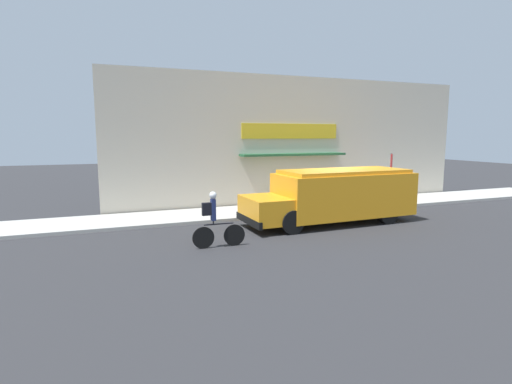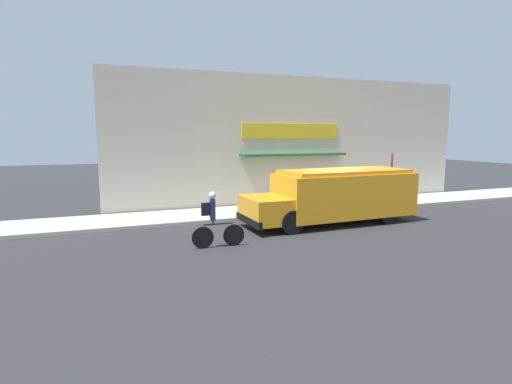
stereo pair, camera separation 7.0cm
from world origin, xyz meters
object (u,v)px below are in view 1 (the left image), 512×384
Objects in this scene: school_bus at (335,195)px; trash_bin at (309,194)px; stop_sign_post at (391,170)px; cyclist at (215,220)px.

school_bus is 3.48m from trash_bin.
school_bus is at bearing -154.12° from stop_sign_post.
stop_sign_post is (9.15, 3.60, 0.87)m from cyclist.
cyclist is 7.62m from trash_bin.
school_bus is at bearing -103.05° from trash_bin.
stop_sign_post reaches higher than trash_bin.
stop_sign_post is at bearing 24.20° from school_bus.
trash_bin is (5.79, 4.95, -0.24)m from cyclist.
school_bus reaches higher than trash_bin.
school_bus is 5.26m from cyclist.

